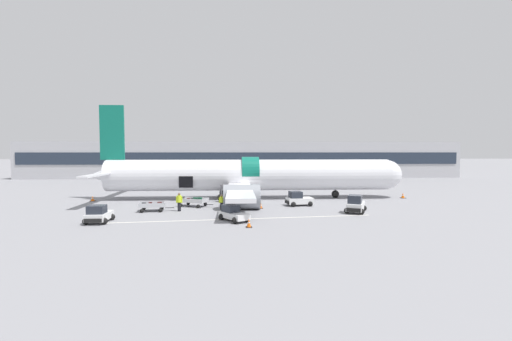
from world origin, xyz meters
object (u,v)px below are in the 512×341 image
airplane (246,176)px  baggage_tug_spare (299,199)px  baggage_cart_queued (153,206)px  ground_crew_driver (229,197)px  baggage_tug_rear (233,214)px  ground_crew_loader_a (179,202)px  baggage_tug_lead (355,205)px  baggage_tug_mid (98,215)px  ground_crew_loader_b (221,202)px  baggage_cart_loading (194,202)px

airplane → baggage_tug_spare: 8.69m
baggage_tug_spare → baggage_cart_queued: baggage_tug_spare is taller
baggage_tug_spare → ground_crew_driver: (-7.76, 1.52, 0.16)m
baggage_tug_rear → ground_crew_loader_a: 7.49m
airplane → baggage_tug_lead: size_ratio=11.24×
baggage_tug_lead → baggage_tug_mid: size_ratio=1.28×
baggage_tug_mid → ground_crew_loader_a: size_ratio=1.50×
baggage_tug_lead → ground_crew_loader_b: size_ratio=2.24×
baggage_tug_spare → baggage_cart_queued: (-15.40, -2.61, -0.23)m
baggage_tug_rear → baggage_cart_loading: size_ratio=0.82×
baggage_tug_spare → ground_crew_loader_b: (-8.47, -2.33, 0.15)m
baggage_cart_loading → ground_crew_loader_a: (-1.15, -2.87, 0.45)m
baggage_cart_loading → ground_crew_loader_b: size_ratio=2.52×
baggage_tug_lead → baggage_tug_rear: 12.53m
airplane → baggage_tug_rear: airplane is taller
baggage_tug_mid → ground_crew_loader_b: ground_crew_loader_b is taller
baggage_tug_mid → baggage_cart_queued: bearing=59.7°
baggage_cart_queued → baggage_tug_rear: bearing=-33.1°
ground_crew_loader_b → ground_crew_driver: (0.71, 3.85, 0.01)m
baggage_cart_loading → ground_crew_loader_b: (3.09, -2.35, 0.31)m
baggage_tug_lead → baggage_cart_loading: bearing=164.2°
baggage_tug_spare → baggage_cart_queued: size_ratio=0.89×
baggage_tug_mid → baggage_cart_queued: 6.40m
baggage_cart_loading → ground_crew_loader_b: ground_crew_loader_b is taller
baggage_cart_queued → ground_crew_loader_a: bearing=-5.1°
baggage_tug_mid → airplane: bearing=47.9°
baggage_tug_mid → ground_crew_driver: 14.53m
baggage_cart_queued → baggage_tug_spare: bearing=9.6°
baggage_tug_mid → baggage_cart_loading: 10.79m
ground_crew_loader_b → ground_crew_driver: size_ratio=0.98×
baggage_cart_loading → ground_crew_driver: bearing=21.5°
baggage_tug_mid → baggage_tug_lead: bearing=8.6°
baggage_cart_queued → ground_crew_loader_b: 6.94m
baggage_tug_lead → baggage_tug_rear: size_ratio=1.08×
ground_crew_driver → ground_crew_loader_a: bearing=-138.6°
baggage_tug_rear → baggage_tug_spare: size_ratio=1.05×
baggage_tug_lead → baggage_cart_loading: 17.05m
ground_crew_loader_b → ground_crew_loader_a: bearing=-173.0°
baggage_tug_rear → baggage_cart_loading: baggage_tug_rear is taller
airplane → ground_crew_loader_b: 9.26m
baggage_cart_loading → ground_crew_driver: size_ratio=2.48×
baggage_tug_lead → ground_crew_loader_a: bearing=174.3°
baggage_tug_mid → baggage_cart_loading: bearing=49.1°
baggage_tug_rear → baggage_cart_queued: bearing=146.9°
baggage_tug_lead → ground_crew_driver: bearing=154.1°
baggage_tug_mid → baggage_cart_queued: baggage_tug_mid is taller
ground_crew_loader_b → ground_crew_driver: ground_crew_driver is taller
airplane → baggage_tug_rear: size_ratio=12.19×
baggage_tug_mid → ground_crew_loader_a: (5.91, 5.28, 0.32)m
ground_crew_loader_a → ground_crew_loader_b: size_ratio=1.17×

